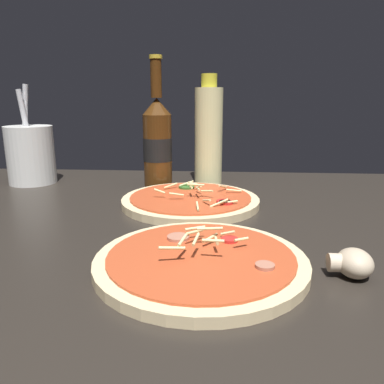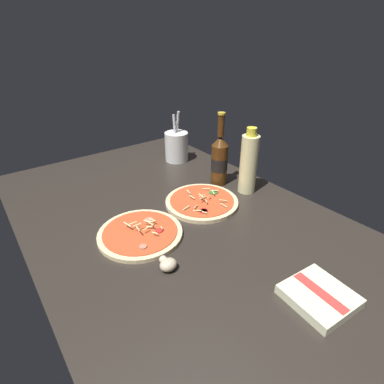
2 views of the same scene
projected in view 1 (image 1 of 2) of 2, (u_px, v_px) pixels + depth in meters
counter_slab at (247, 235)px, 59.16cm from camera, size 160.00×90.00×2.50cm
pizza_near at (201, 260)px, 45.05cm from camera, size 25.61×25.61×4.21cm
pizza_far at (191, 200)px, 70.96cm from camera, size 25.95×25.95×4.40cm
beer_bottle at (157, 141)px, 84.34cm from camera, size 6.50×6.50×28.63cm
oil_bottle at (209, 134)px, 87.27cm from camera, size 6.51×6.51×24.99cm
mushroom_left at (352, 263)px, 42.35cm from camera, size 4.93×4.70×3.29cm
utensil_crock at (31, 154)px, 87.65cm from camera, size 10.76×10.76×22.82cm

